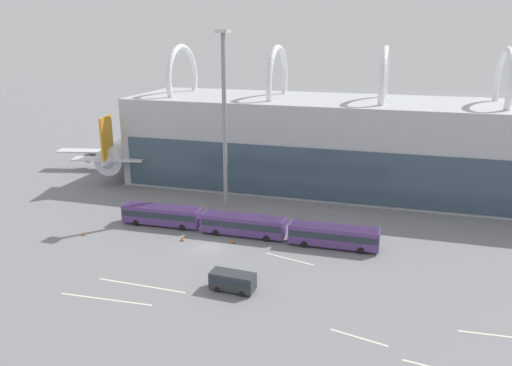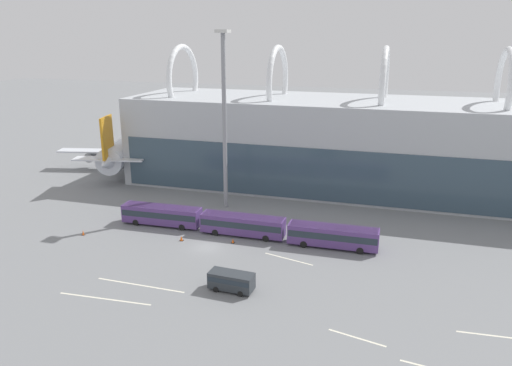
% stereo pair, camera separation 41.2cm
% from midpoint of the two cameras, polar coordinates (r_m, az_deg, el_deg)
% --- Properties ---
extents(ground_plane, '(440.00, 440.00, 0.00)m').
position_cam_midpoint_polar(ground_plane, '(72.10, -5.70, -7.33)').
color(ground_plane, slate).
extents(airliner_at_gate_near, '(32.27, 36.60, 13.97)m').
position_cam_midpoint_polar(airliner_at_gate_near, '(115.16, -14.24, 4.07)').
color(airliner_at_gate_near, silver).
rests_on(airliner_at_gate_near, ground_plane).
extents(airliner_at_gate_far, '(39.31, 37.67, 13.83)m').
position_cam_midpoint_polar(airliner_at_gate_far, '(114.16, 16.39, 3.70)').
color(airliner_at_gate_far, silver).
rests_on(airliner_at_gate_far, ground_plane).
extents(shuttle_bus_0, '(12.82, 3.12, 3.13)m').
position_cam_midpoint_polar(shuttle_bus_0, '(80.44, -10.84, -3.52)').
color(shuttle_bus_0, '#56387A').
rests_on(shuttle_bus_0, ground_plane).
extents(shuttle_bus_1, '(12.76, 2.88, 3.13)m').
position_cam_midpoint_polar(shuttle_bus_1, '(75.12, -1.63, -4.70)').
color(shuttle_bus_1, '#56387A').
rests_on(shuttle_bus_1, ground_plane).
extents(shuttle_bus_2, '(12.79, 2.97, 3.13)m').
position_cam_midpoint_polar(shuttle_bus_2, '(71.96, 8.70, -5.89)').
color(shuttle_bus_2, '#56387A').
rests_on(shuttle_bus_2, ground_plane).
extents(service_van_foreground, '(5.47, 2.47, 2.27)m').
position_cam_midpoint_polar(service_van_foreground, '(60.11, -2.88, -11.03)').
color(service_van_foreground, '#2D3338').
rests_on(service_van_foreground, ground_plane).
extents(floodlight_mast, '(2.09, 2.09, 29.86)m').
position_cam_midpoint_polar(floodlight_mast, '(83.92, -3.79, 8.03)').
color(floodlight_mast, gray).
rests_on(floodlight_mast, ground_plane).
extents(lane_stripe_0, '(5.90, 1.61, 0.01)m').
position_cam_midpoint_polar(lane_stripe_0, '(53.46, 11.43, -16.92)').
color(lane_stripe_0, silver).
rests_on(lane_stripe_0, ground_plane).
extents(lane_stripe_1, '(7.10, 2.11, 0.01)m').
position_cam_midpoint_polar(lane_stripe_1, '(68.44, 3.66, -8.65)').
color(lane_stripe_1, silver).
rests_on(lane_stripe_1, ground_plane).
extents(lane_stripe_2, '(11.54, 0.84, 0.01)m').
position_cam_midpoint_polar(lane_stripe_2, '(61.41, -16.97, -12.58)').
color(lane_stripe_2, silver).
rests_on(lane_stripe_2, ground_plane).
extents(lane_stripe_4, '(11.74, 0.47, 0.01)m').
position_cam_midpoint_polar(lane_stripe_4, '(63.30, -13.15, -11.33)').
color(lane_stripe_4, silver).
rests_on(lane_stripe_4, ground_plane).
extents(lane_stripe_5, '(8.52, 0.78, 0.01)m').
position_cam_midpoint_polar(lane_stripe_5, '(58.22, 26.15, -15.42)').
color(lane_stripe_5, silver).
rests_on(lane_stripe_5, ground_plane).
extents(traffic_cone_0, '(0.58, 0.58, 0.74)m').
position_cam_midpoint_polar(traffic_cone_0, '(74.60, -8.63, -6.29)').
color(traffic_cone_0, black).
rests_on(traffic_cone_0, ground_plane).
extents(traffic_cone_1, '(0.52, 0.52, 0.64)m').
position_cam_midpoint_polar(traffic_cone_1, '(73.15, -2.75, -6.63)').
color(traffic_cone_1, black).
rests_on(traffic_cone_1, ground_plane).
extents(traffic_cone_2, '(0.44, 0.44, 0.82)m').
position_cam_midpoint_polar(traffic_cone_2, '(80.05, -19.27, -5.41)').
color(traffic_cone_2, black).
rests_on(traffic_cone_2, ground_plane).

